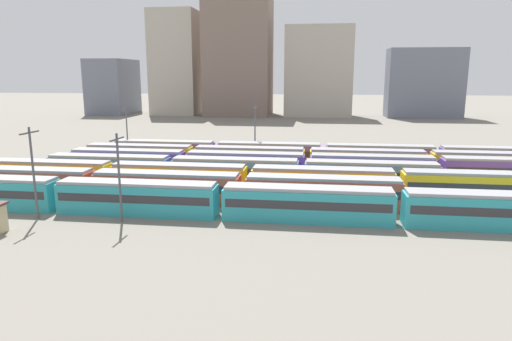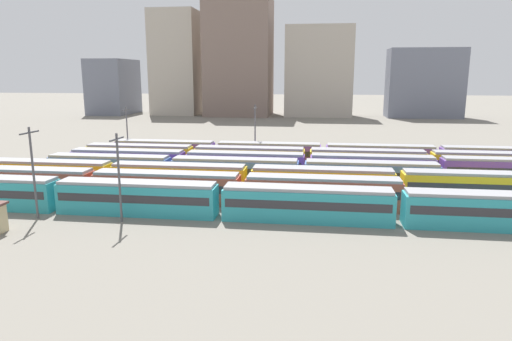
% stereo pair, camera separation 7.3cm
% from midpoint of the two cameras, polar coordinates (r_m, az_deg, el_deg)
% --- Properties ---
extents(ground_plane, '(600.00, 600.00, 0.00)m').
position_cam_midpoint_polar(ground_plane, '(70.03, -15.61, -1.20)').
color(ground_plane, slate).
extents(train_track_0, '(93.60, 3.06, 3.75)m').
position_cam_midpoint_polar(train_track_0, '(48.86, 6.45, -4.16)').
color(train_track_0, teal).
rests_on(train_track_0, ground_plane).
extents(train_track_1, '(55.80, 3.06, 3.75)m').
position_cam_midpoint_polar(train_track_1, '(56.81, -11.07, -2.01)').
color(train_track_1, '#BC4C38').
rests_on(train_track_1, ground_plane).
extents(train_track_2, '(74.70, 3.06, 3.75)m').
position_cam_midpoint_polar(train_track_2, '(59.55, -0.85, -1.15)').
color(train_track_2, yellow).
rests_on(train_track_2, ground_plane).
extents(train_track_3, '(55.80, 3.06, 3.75)m').
position_cam_midpoint_polar(train_track_3, '(65.00, -2.60, -0.04)').
color(train_track_3, '#4C70BC').
rests_on(train_track_3, ground_plane).
extents(train_track_4, '(93.60, 3.06, 3.75)m').
position_cam_midpoint_polar(train_track_4, '(69.56, 14.27, 0.39)').
color(train_track_4, '#6B429E').
rests_on(train_track_4, ground_plane).
extents(train_track_5, '(112.50, 3.06, 3.75)m').
position_cam_midpoint_polar(train_track_5, '(76.21, 20.80, 0.96)').
color(train_track_5, yellow).
rests_on(train_track_5, ground_plane).
extents(train_track_6, '(112.50, 3.06, 3.75)m').
position_cam_midpoint_polar(train_track_6, '(81.81, 21.81, 1.59)').
color(train_track_6, '#6B429E').
rests_on(train_track_6, ground_plane).
extents(catenary_pole_0, '(0.24, 3.20, 9.49)m').
position_cam_midpoint_polar(catenary_pole_0, '(49.54, -16.75, -0.34)').
color(catenary_pole_0, '#4C4C51').
rests_on(catenary_pole_0, ground_plane).
extents(catenary_pole_1, '(0.24, 3.20, 10.09)m').
position_cam_midpoint_polar(catenary_pole_1, '(82.65, -0.09, 5.13)').
color(catenary_pole_1, '#4C4C51').
rests_on(catenary_pole_1, ground_plane).
extents(catenary_pole_2, '(0.24, 3.20, 10.00)m').
position_cam_midpoint_polar(catenary_pole_2, '(54.02, -26.10, 0.22)').
color(catenary_pole_2, '#4C4C51').
rests_on(catenary_pole_2, ground_plane).
extents(catenary_pole_3, '(0.24, 3.20, 9.53)m').
position_cam_midpoint_polar(catenary_pole_3, '(89.12, -15.81, 4.99)').
color(catenary_pole_3, '#4C4C51').
rests_on(catenary_pole_3, ground_plane).
extents(distant_building_0, '(14.22, 21.81, 21.15)m').
position_cam_midpoint_polar(distant_building_0, '(191.49, -17.38, 9.96)').
color(distant_building_0, slate).
rests_on(distant_building_0, ground_plane).
extents(distant_building_1, '(17.34, 15.05, 39.15)m').
position_cam_midpoint_polar(distant_building_1, '(182.15, -9.99, 13.08)').
color(distant_building_1, '#B2A899').
rests_on(distant_building_1, ground_plane).
extents(distant_building_2, '(23.92, 21.72, 43.07)m').
position_cam_midpoint_polar(distant_building_2, '(176.39, -2.10, 13.93)').
color(distant_building_2, '#7A665B').
rests_on(distant_building_2, ground_plane).
extents(distant_building_3, '(24.45, 14.51, 32.67)m').
position_cam_midpoint_polar(distant_building_3, '(173.74, 7.89, 12.14)').
color(distant_building_3, '#B2A899').
rests_on(distant_building_3, ground_plane).
extents(distant_building_4, '(26.08, 12.36, 24.50)m').
position_cam_midpoint_polar(distant_building_4, '(177.84, 20.33, 10.20)').
color(distant_building_4, slate).
rests_on(distant_building_4, ground_plane).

